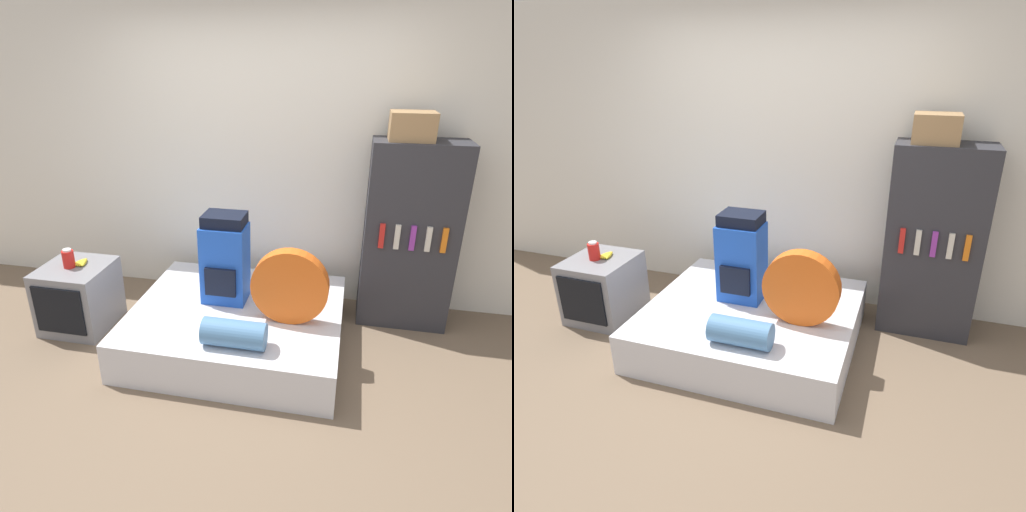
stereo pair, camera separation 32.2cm
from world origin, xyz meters
TOP-DOWN VIEW (x-y plane):
  - ground_plane at (0.00, 0.00)m, footprint 16.00×16.00m
  - wall_back at (0.00, 1.63)m, footprint 8.00×0.05m
  - bed at (0.01, 0.69)m, footprint 1.61×1.44m
  - backpack at (-0.11, 0.81)m, footprint 0.34×0.31m
  - tent_bag at (0.43, 0.58)m, footprint 0.56×0.12m
  - sleeping_roll at (0.12, 0.18)m, footprint 0.43×0.19m
  - television at (-1.36, 0.67)m, footprint 0.53×0.57m
  - canister at (-1.38, 0.65)m, footprint 0.09×0.09m
  - banana_bunch at (-1.32, 0.73)m, footprint 0.11×0.15m
  - bookshelf at (1.30, 1.34)m, footprint 0.73×0.40m
  - cardboard_box at (1.21, 1.33)m, footprint 0.33×0.28m

SIDE VIEW (x-z plane):
  - ground_plane at x=0.00m, z-range 0.00..0.00m
  - bed at x=0.01m, z-range 0.00..0.32m
  - television at x=-1.36m, z-range 0.00..0.55m
  - sleeping_roll at x=0.12m, z-range 0.32..0.51m
  - banana_bunch at x=-1.32m, z-range 0.55..0.58m
  - tent_bag at x=0.43m, z-range 0.32..0.88m
  - canister at x=-1.38m, z-range 0.55..0.70m
  - backpack at x=-0.11m, z-range 0.31..1.03m
  - bookshelf at x=1.30m, z-range 0.00..1.55m
  - wall_back at x=0.00m, z-range 0.00..2.60m
  - cardboard_box at x=1.21m, z-range 1.55..1.75m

